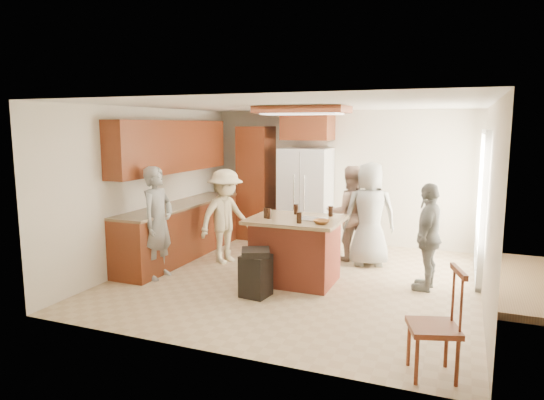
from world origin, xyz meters
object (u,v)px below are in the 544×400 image
at_px(person_front_left, 158,223).
at_px(person_behind_right, 370,214).
at_px(refrigerator, 306,196).
at_px(spindle_chair, 436,328).
at_px(person_side_right, 428,237).
at_px(kitchen_island, 295,250).
at_px(person_counter, 225,216).
at_px(person_behind_left, 350,213).
at_px(trash_bin, 256,272).

xyz_separation_m(person_front_left, person_behind_right, (2.74, 1.78, 0.01)).
distance_m(person_behind_right, refrigerator, 1.72).
relative_size(person_front_left, spindle_chair, 1.65).
bearing_deg(person_side_right, kitchen_island, -71.44).
bearing_deg(refrigerator, person_side_right, -38.54).
distance_m(kitchen_island, spindle_chair, 2.86).
height_order(person_side_right, refrigerator, refrigerator).
height_order(person_behind_right, spindle_chair, person_behind_right).
height_order(person_front_left, person_counter, person_front_left).
relative_size(person_behind_left, person_counter, 1.03).
relative_size(person_front_left, person_behind_right, 0.99).
bearing_deg(trash_bin, person_behind_left, 71.62).
xyz_separation_m(person_behind_right, kitchen_island, (-0.81, -1.24, -0.36)).
distance_m(refrigerator, trash_bin, 3.06).
relative_size(person_counter, refrigerator, 0.85).
bearing_deg(person_behind_left, kitchen_island, 47.53).
height_order(person_front_left, person_side_right, person_front_left).
distance_m(person_behind_left, person_side_right, 1.71).
distance_m(refrigerator, spindle_chair, 5.02).
height_order(person_behind_right, kitchen_island, person_behind_right).
bearing_deg(kitchen_island, refrigerator, 104.44).
height_order(person_side_right, trash_bin, person_side_right).
distance_m(person_front_left, person_counter, 1.21).
xyz_separation_m(person_behind_right, refrigerator, (-1.39, 1.01, 0.07)).
xyz_separation_m(person_behind_left, kitchen_island, (-0.44, -1.45, -0.31)).
bearing_deg(person_front_left, trash_bin, -95.26).
xyz_separation_m(person_behind_left, person_counter, (-1.83, -0.92, -0.02)).
relative_size(person_behind_left, kitchen_island, 1.23).
height_order(person_side_right, kitchen_island, person_side_right).
height_order(person_behind_left, person_counter, person_behind_left).
bearing_deg(person_front_left, person_counter, -25.05).
bearing_deg(person_behind_left, person_front_left, 14.53).
bearing_deg(person_front_left, person_behind_left, -48.15).
bearing_deg(person_counter, person_behind_right, -48.23).
bearing_deg(person_counter, person_behind_left, -39.21).
height_order(refrigerator, spindle_chair, refrigerator).
bearing_deg(trash_bin, person_counter, 130.60).
relative_size(person_behind_left, spindle_chair, 1.58).
bearing_deg(refrigerator, trash_bin, -84.51).
bearing_deg(kitchen_island, person_side_right, 12.10).
bearing_deg(person_counter, trash_bin, -115.35).
bearing_deg(person_counter, person_side_right, -68.75).
xyz_separation_m(person_behind_right, person_counter, (-2.20, -0.70, -0.07)).
bearing_deg(person_behind_left, person_counter, 1.15).
relative_size(person_front_left, trash_bin, 2.61).
bearing_deg(person_behind_right, refrigerator, -52.99).
height_order(person_front_left, kitchen_island, person_front_left).
relative_size(person_front_left, person_side_right, 1.12).
height_order(person_behind_left, person_behind_right, person_behind_right).
distance_m(person_behind_left, kitchen_island, 1.55).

